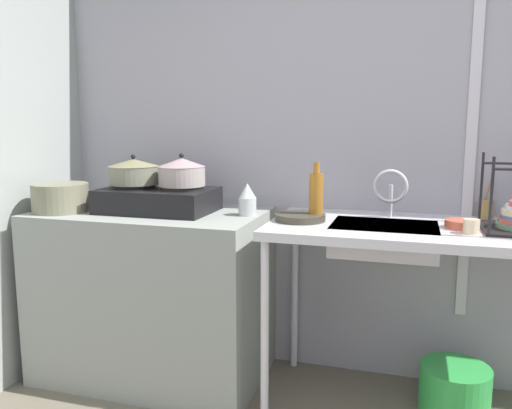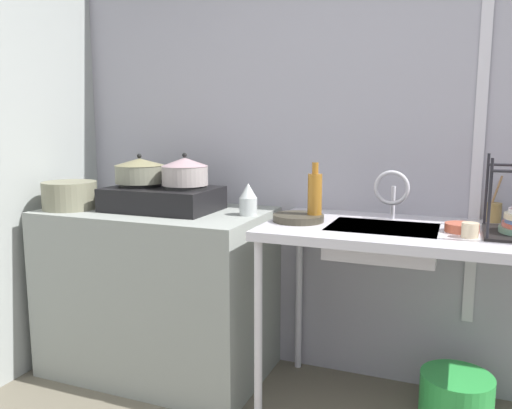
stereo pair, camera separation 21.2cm
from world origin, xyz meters
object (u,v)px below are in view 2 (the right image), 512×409
pot_on_left_burner (140,171)px  faucet (392,190)px  percolator (248,200)px  frying_pan (298,218)px  pot_on_right_burner (185,171)px  sink_basin (382,241)px  utensil_jar (494,212)px  pot_beside_stove (70,195)px  cup_by_rack (470,230)px  bucket_on_floor (456,399)px  bottle_by_sink (315,196)px  stove (163,198)px  small_bowl_on_drainboard (462,228)px

pot_on_left_burner → faucet: size_ratio=1.10×
pot_on_left_burner → percolator: 0.62m
frying_pan → pot_on_right_burner: bearing=176.8°
percolator → sink_basin: (0.66, -0.05, -0.14)m
percolator → frying_pan: size_ratio=0.67×
utensil_jar → pot_beside_stove: bearing=-168.2°
pot_beside_stove → frying_pan: (1.22, 0.11, -0.06)m
cup_by_rack → bucket_on_floor: size_ratio=0.21×
faucet → bottle_by_sink: size_ratio=0.87×
pot_on_right_burner → frying_pan: bearing=-3.2°
bucket_on_floor → bottle_by_sink: bearing=-175.4°
pot_on_left_burner → pot_on_right_burner: (0.27, 0.00, 0.01)m
stove → bottle_by_sink: 0.81m
frying_pan → cup_by_rack: bearing=-5.8°
sink_basin → bottle_by_sink: (-0.31, 0.01, 0.18)m
frying_pan → small_bowl_on_drainboard: small_bowl_on_drainboard is taller
bucket_on_floor → faucet: bearing=167.5°
faucet → bucket_on_floor: faucet is taller
small_bowl_on_drainboard → stove: bearing=179.9°
pot_on_left_burner → frying_pan: bearing=-2.2°
pot_on_left_burner → frying_pan: size_ratio=1.11×
cup_by_rack → bottle_by_sink: 0.67m
sink_basin → small_bowl_on_drainboard: small_bowl_on_drainboard is taller
sink_basin → frying_pan: 0.39m
stove → sink_basin: size_ratio=1.22×
percolator → bottle_by_sink: size_ratio=0.58×
pot_on_right_burner → cup_by_rack: bearing=-4.6°
faucet → percolator: bearing=-172.3°
sink_basin → bottle_by_sink: bottle_by_sink is taller
pot_on_left_burner → bucket_on_floor: 1.87m
pot_on_right_burner → frying_pan: (0.61, -0.03, -0.19)m
percolator → cup_by_rack: size_ratio=2.43×
stove → pot_on_right_burner: pot_on_right_burner is taller
stove → pot_beside_stove: (-0.48, -0.14, 0.01)m
pot_on_left_burner → pot_on_right_burner: size_ratio=1.10×
frying_pan → cup_by_rack: (0.73, -0.07, 0.01)m
sink_basin → cup_by_rack: size_ratio=7.09×
stove → utensil_jar: (1.57, 0.28, -0.02)m
pot_on_left_burner → pot_beside_stove: 0.39m
pot_on_right_burner → utensil_jar: pot_on_right_burner is taller
pot_on_left_burner → small_bowl_on_drainboard: size_ratio=1.90×
percolator → frying_pan: (0.28, -0.06, -0.06)m
small_bowl_on_drainboard → faucet: bearing=157.9°
sink_basin → bottle_by_sink: 0.36m
sink_basin → stove: bearing=179.1°
frying_pan → small_bowl_on_drainboard: bearing=2.5°
sink_basin → frying_pan: size_ratio=1.97×
pot_on_left_burner → pot_on_right_burner: bearing=0.0°
stove → faucet: 1.15m
pot_on_right_burner → cup_by_rack: size_ratio=3.63×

